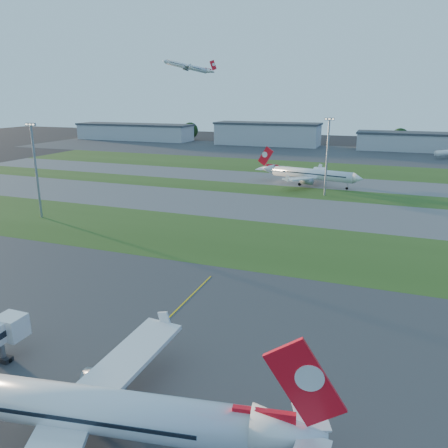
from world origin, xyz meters
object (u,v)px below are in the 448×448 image
at_px(airliner_taxiing, 311,174).
at_px(airliner_parked, 82,409).
at_px(light_mast_west, 35,165).
at_px(light_mast_centre, 327,152).

bearing_deg(airliner_taxiing, airliner_parked, 103.11).
bearing_deg(light_mast_west, light_mast_centre, 38.66).
bearing_deg(light_mast_west, airliner_taxiing, 48.91).
distance_m(airliner_parked, light_mast_west, 91.85).
bearing_deg(light_mast_west, airliner_parked, -45.10).
xyz_separation_m(airliner_taxiing, light_mast_west, (-62.55, -71.72, 10.56)).
bearing_deg(light_mast_centre, light_mast_west, -141.34).
relative_size(airliner_taxiing, light_mast_centre, 1.49).
bearing_deg(airliner_parked, light_mast_centre, 77.59).
bearing_deg(light_mast_centre, airliner_taxiing, 115.37).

